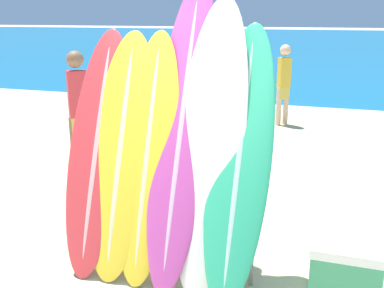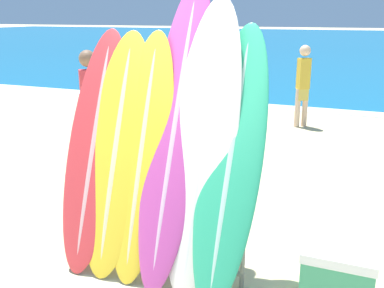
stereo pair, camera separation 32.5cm
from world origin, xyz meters
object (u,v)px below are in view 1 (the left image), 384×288
object	(u,v)px
surfboard_slot_0	(97,151)
person_far_left	(207,70)
person_mid_beach	(284,82)
surfboard_slot_2	(148,157)
surfboard_rack	(164,219)
surfboard_slot_1	(121,155)
cooler_box	(345,269)
person_near_water	(78,108)
surfboard_slot_4	(210,145)
surfboard_slot_3	(182,132)
surfboard_slot_5	(239,161)

from	to	relation	value
surfboard_slot_0	person_far_left	world-z (taller)	surfboard_slot_0
person_mid_beach	person_far_left	xyz separation A→B (m)	(-1.85, 0.83, 0.07)
surfboard_slot_0	surfboard_slot_2	world-z (taller)	surfboard_slot_0
surfboard_rack	surfboard_slot_1	bearing A→B (deg)	177.94
surfboard_rack	person_mid_beach	bearing A→B (deg)	86.98
surfboard_slot_2	cooler_box	xyz separation A→B (m)	(1.65, 0.11, -0.82)
surfboard_slot_1	surfboard_rack	bearing A→B (deg)	-2.06
surfboard_slot_2	person_near_water	xyz separation A→B (m)	(-1.91, 2.01, -0.09)
surfboard_slot_1	person_near_water	distance (m)	2.61
surfboard_slot_0	person_far_left	distance (m)	6.72
person_far_left	surfboard_slot_1	bearing A→B (deg)	5.90
surfboard_slot_4	surfboard_rack	bearing A→B (deg)	-170.08
surfboard_slot_1	person_far_left	xyz separation A→B (m)	(-1.15, 6.66, -0.08)
surfboard_slot_0	person_mid_beach	size ratio (longest dim) A/B	1.28
surfboard_slot_1	surfboard_slot_2	size ratio (longest dim) A/B	1.00
surfboard_slot_3	person_mid_beach	distance (m)	5.76
surfboard_slot_0	surfboard_slot_3	distance (m)	0.79
surfboard_slot_4	person_mid_beach	xyz separation A→B (m)	(-0.08, 5.78, -0.29)
surfboard_rack	surfboard_slot_3	distance (m)	0.78
surfboard_slot_4	cooler_box	bearing A→B (deg)	2.98
surfboard_slot_2	cooler_box	size ratio (longest dim) A/B	3.68
surfboard_slot_2	surfboard_slot_1	bearing A→B (deg)	-179.35
surfboard_slot_1	person_mid_beach	world-z (taller)	surfboard_slot_1
person_far_left	surfboard_slot_2	bearing A→B (deg)	7.97
surfboard_slot_0	surfboard_slot_5	size ratio (longest dim) A/B	0.97
person_far_left	surfboard_slot_4	bearing A→B (deg)	12.36
person_mid_beach	surfboard_slot_1	bearing A→B (deg)	-136.09
surfboard_slot_0	surfboard_slot_2	bearing A→B (deg)	-0.67
person_near_water	surfboard_rack	bearing A→B (deg)	-85.13
surfboard_slot_0	person_mid_beach	xyz separation A→B (m)	(0.93, 5.83, -0.15)
surfboard_slot_3	person_near_water	world-z (taller)	surfboard_slot_3
surfboard_slot_2	surfboard_slot_4	size ratio (longest dim) A/B	0.88
surfboard_slot_4	cooler_box	world-z (taller)	surfboard_slot_4
surfboard_slot_0	cooler_box	distance (m)	2.29
surfboard_slot_2	surfboard_slot_4	distance (m)	0.55
person_near_water	surfboard_slot_3	bearing A→B (deg)	-81.77
surfboard_slot_5	person_far_left	distance (m)	6.98
surfboard_slot_4	person_mid_beach	distance (m)	5.79
person_near_water	person_far_left	xyz separation A→B (m)	(0.51, 4.65, 0.02)
person_near_water	person_mid_beach	world-z (taller)	person_near_water
surfboard_slot_3	cooler_box	distance (m)	1.72
surfboard_slot_2	person_near_water	bearing A→B (deg)	133.57
surfboard_slot_5	person_near_water	xyz separation A→B (m)	(-2.69, 1.98, -0.13)
surfboard_slot_2	surfboard_slot_3	bearing A→B (deg)	18.68
surfboard_slot_3	surfboard_rack	bearing A→B (deg)	-140.86
person_mid_beach	surfboard_slot_4	bearing A→B (deg)	-128.49
surfboard_slot_1	surfboard_slot_3	size ratio (longest dim) A/B	0.83
surfboard_rack	surfboard_slot_3	size ratio (longest dim) A/B	0.64
surfboard_slot_4	surfboard_slot_5	size ratio (longest dim) A/B	1.10
surfboard_rack	cooler_box	size ratio (longest dim) A/B	2.82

